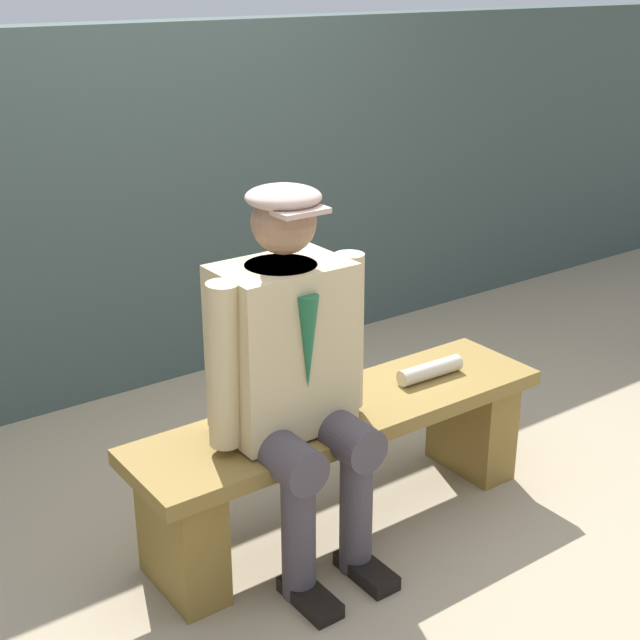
{
  "coord_description": "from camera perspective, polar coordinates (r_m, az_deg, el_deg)",
  "views": [
    {
      "loc": [
        1.7,
        2.22,
        1.89
      ],
      "look_at": [
        0.1,
        0.0,
        0.81
      ],
      "focal_mm": 50.32,
      "sensor_mm": 36.0,
      "label": 1
    }
  ],
  "objects": [
    {
      "name": "bench",
      "position": [
        3.22,
        1.46,
        -8.07
      ],
      "size": [
        1.58,
        0.41,
        0.46
      ],
      "color": "olive",
      "rests_on": "ground"
    },
    {
      "name": "rolled_magazine",
      "position": [
        3.36,
        7.04,
        -3.21
      ],
      "size": [
        0.28,
        0.07,
        0.06
      ],
      "primitive_type": "cylinder",
      "rotation": [
        0.0,
        1.57,
        -0.03
      ],
      "color": "beige",
      "rests_on": "bench"
    },
    {
      "name": "stadium_wall",
      "position": [
        4.29,
        -11.43,
        6.86
      ],
      "size": [
        12.0,
        0.24,
        1.67
      ],
      "primitive_type": "cube",
      "color": "#3B4A47",
      "rests_on": "ground"
    },
    {
      "name": "seated_man",
      "position": [
        2.86,
        -1.81,
        -2.96
      ],
      "size": [
        0.59,
        0.57,
        1.29
      ],
      "color": "tan",
      "rests_on": "ground"
    },
    {
      "name": "ground_plane",
      "position": [
        3.38,
        1.41,
        -12.59
      ],
      "size": [
        30.0,
        30.0,
        0.0
      ],
      "primitive_type": "plane",
      "color": "gray"
    }
  ]
}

